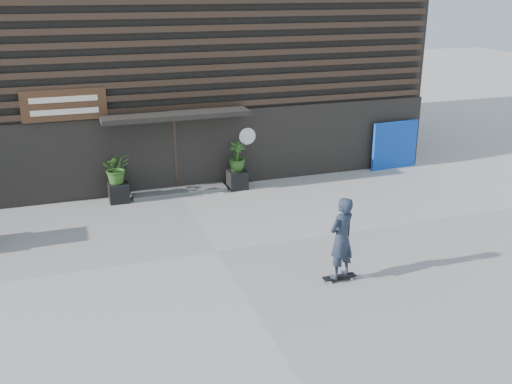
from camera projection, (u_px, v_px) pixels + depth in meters
name	position (u px, v px, depth m)	size (l,w,h in m)	color
ground	(217.00, 251.00, 14.37)	(80.00, 80.00, 0.00)	#9D9994
entrance_step	(179.00, 191.00, 18.45)	(3.00, 0.80, 0.12)	#4F504D
planter_pot_left	(119.00, 192.00, 17.61)	(0.60, 0.60, 0.60)	black
bamboo_left	(117.00, 168.00, 17.35)	(0.86, 0.75, 0.96)	#2D591E
planter_pot_right	(237.00, 179.00, 18.77)	(0.60, 0.60, 0.60)	black
bamboo_right	(237.00, 157.00, 18.50)	(0.54, 0.54, 0.96)	#2D591E
blue_tarp	(395.00, 145.00, 20.69)	(1.82, 0.12, 1.71)	#0C37A3
building	(146.00, 49.00, 21.89)	(18.00, 11.00, 8.00)	black
skateboarder	(341.00, 238.00, 12.63)	(0.81, 0.68, 1.98)	black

